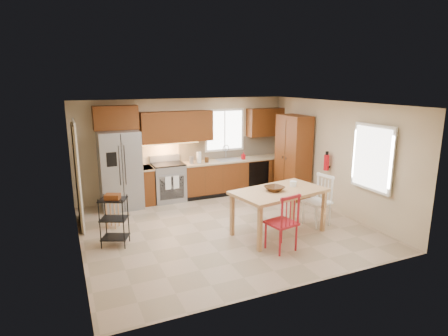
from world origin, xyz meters
name	(u,v)px	position (x,y,z in m)	size (l,w,h in m)	color
floor	(224,227)	(0.00, 0.00, 0.00)	(5.50, 5.50, 0.00)	tan
ceiling	(224,104)	(0.00, 0.00, 2.50)	(5.50, 5.00, 0.02)	silver
wall_back	(185,148)	(0.00, 2.50, 1.25)	(5.50, 0.02, 2.50)	#CCB793
wall_front	(298,206)	(0.00, -2.50, 1.25)	(5.50, 0.02, 2.50)	#CCB793
wall_left	(75,183)	(-2.75, 0.00, 1.25)	(0.02, 5.00, 2.50)	#CCB793
wall_right	(335,157)	(2.75, 0.00, 1.25)	(0.02, 5.00, 2.50)	#CCB793
refrigerator	(120,170)	(-1.70, 2.12, 0.91)	(0.92, 0.75, 1.82)	gray
range_stove	(168,183)	(-0.55, 2.19, 0.46)	(0.76, 0.63, 0.92)	gray
base_cabinet_narrow	(146,185)	(-1.10, 2.20, 0.45)	(0.30, 0.60, 0.90)	brown
base_cabinet_run	(235,176)	(1.29, 2.20, 0.45)	(2.92, 0.60, 0.90)	brown
dishwasher	(259,176)	(1.85, 1.91, 0.45)	(0.60, 0.02, 0.78)	black
backsplash	(231,147)	(1.29, 2.48, 1.18)	(2.92, 0.03, 0.55)	beige
upper_over_fridge	(116,118)	(-1.70, 2.33, 2.10)	(1.00, 0.35, 0.55)	#5F2F0F
upper_left_block	(177,127)	(-0.25, 2.33, 1.83)	(1.80, 0.35, 0.75)	#5F2F0F
upper_right_block	(265,122)	(2.25, 2.33, 1.83)	(1.00, 0.35, 0.75)	#5F2F0F
window_back	(224,130)	(1.10, 2.48, 1.65)	(1.12, 0.04, 1.12)	white
sink	(229,161)	(1.10, 2.20, 0.86)	(0.62, 0.46, 0.16)	gray
undercab_glow	(166,143)	(-0.55, 2.30, 1.43)	(1.60, 0.30, 0.01)	#FFBF66
soap_bottle	(243,156)	(1.48, 2.10, 1.00)	(0.09, 0.09, 0.19)	#BA0C15
paper_towel	(199,157)	(0.25, 2.15, 1.04)	(0.12, 0.12, 0.28)	white
canister_steel	(191,160)	(0.05, 2.15, 0.99)	(0.11, 0.11, 0.18)	gray
canister_wood	(207,160)	(0.45, 2.12, 0.97)	(0.10, 0.10, 0.14)	#452612
pantry	(293,157)	(2.43, 1.20, 1.05)	(0.50, 0.95, 2.10)	brown
fire_extinguisher	(326,163)	(2.63, 0.15, 1.10)	(0.12, 0.12, 0.36)	#BA0C15
window_right	(372,158)	(2.68, -1.15, 1.45)	(0.04, 1.02, 1.32)	white
doorway	(77,177)	(-2.67, 1.30, 1.05)	(0.04, 0.95, 2.10)	#8C7A59
dining_table	(278,212)	(0.86, -0.68, 0.43)	(1.78, 1.00, 0.87)	tan
chair_red	(281,222)	(0.51, -1.33, 0.52)	(0.49, 0.49, 1.04)	#A41924
chair_white	(317,201)	(1.81, -0.63, 0.52)	(0.49, 0.49, 1.04)	white
table_bowl	(274,191)	(0.74, -0.68, 0.88)	(0.36, 0.36, 0.09)	#452612
table_jar	(293,185)	(1.24, -0.57, 0.91)	(0.15, 0.15, 0.17)	white
bar_stool	(113,212)	(-2.07, 0.93, 0.33)	(0.32, 0.32, 0.66)	tan
utility_cart	(114,221)	(-2.15, 0.04, 0.46)	(0.46, 0.36, 0.92)	black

